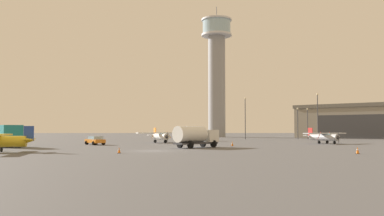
{
  "coord_description": "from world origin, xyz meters",
  "views": [
    {
      "loc": [
        3.8,
        -46.06,
        2.49
      ],
      "look_at": [
        4.78,
        21.84,
        6.02
      ],
      "focal_mm": 37.74,
      "sensor_mm": 36.0,
      "label": 1
    }
  ],
  "objects_px": {
    "truck_flatbed_green": "(194,135)",
    "traffic_cone_mid_apron": "(232,144)",
    "airplane_white": "(161,136)",
    "light_post_north": "(318,113)",
    "traffic_cone_near_left": "(358,150)",
    "airplane_silver": "(324,136)",
    "truck_fuel_tanker_white": "(195,136)",
    "light_post_east": "(245,115)",
    "light_post_centre": "(298,120)",
    "truck_box_teal": "(8,135)",
    "traffic_cone_near_right": "(119,150)",
    "light_post_west": "(308,120)",
    "car_orange": "(95,140)",
    "control_tower": "(217,67)"
  },
  "relations": [
    {
      "from": "airplane_white",
      "to": "light_post_centre",
      "type": "bearing_deg",
      "value": 102.91
    },
    {
      "from": "truck_box_teal",
      "to": "light_post_centre",
      "type": "relative_size",
      "value": 0.82
    },
    {
      "from": "control_tower",
      "to": "truck_fuel_tanker_white",
      "type": "xyz_separation_m",
      "value": [
        -8.31,
        -71.05,
        -20.08
      ]
    },
    {
      "from": "traffic_cone_near_right",
      "to": "light_post_west",
      "type": "bearing_deg",
      "value": 57.4
    },
    {
      "from": "light_post_west",
      "to": "truck_fuel_tanker_white",
      "type": "bearing_deg",
      "value": -122.19
    },
    {
      "from": "light_post_east",
      "to": "airplane_white",
      "type": "bearing_deg",
      "value": -129.59
    },
    {
      "from": "light_post_north",
      "to": "truck_flatbed_green",
      "type": "bearing_deg",
      "value": -178.76
    },
    {
      "from": "airplane_silver",
      "to": "traffic_cone_near_left",
      "type": "relative_size",
      "value": 11.54
    },
    {
      "from": "car_orange",
      "to": "traffic_cone_mid_apron",
      "type": "relative_size",
      "value": 5.97
    },
    {
      "from": "airplane_silver",
      "to": "light_post_north",
      "type": "bearing_deg",
      "value": 134.97
    },
    {
      "from": "truck_flatbed_green",
      "to": "car_orange",
      "type": "height_order",
      "value": "truck_flatbed_green"
    },
    {
      "from": "truck_fuel_tanker_white",
      "to": "traffic_cone_mid_apron",
      "type": "relative_size",
      "value": 8.87
    },
    {
      "from": "traffic_cone_mid_apron",
      "to": "airplane_white",
      "type": "bearing_deg",
      "value": 128.22
    },
    {
      "from": "truck_fuel_tanker_white",
      "to": "light_post_west",
      "type": "height_order",
      "value": "light_post_west"
    },
    {
      "from": "truck_fuel_tanker_white",
      "to": "light_post_north",
      "type": "height_order",
      "value": "light_post_north"
    },
    {
      "from": "light_post_north",
      "to": "traffic_cone_mid_apron",
      "type": "bearing_deg",
      "value": -128.37
    },
    {
      "from": "airplane_silver",
      "to": "light_post_centre",
      "type": "xyz_separation_m",
      "value": [
        4.06,
        30.27,
        3.38
      ]
    },
    {
      "from": "airplane_silver",
      "to": "truck_box_teal",
      "type": "height_order",
      "value": "truck_box_teal"
    },
    {
      "from": "truck_flatbed_green",
      "to": "airplane_white",
      "type": "bearing_deg",
      "value": -81.25
    },
    {
      "from": "truck_fuel_tanker_white",
      "to": "airplane_silver",
      "type": "bearing_deg",
      "value": -9.19
    },
    {
      "from": "control_tower",
      "to": "truck_fuel_tanker_white",
      "type": "height_order",
      "value": "control_tower"
    },
    {
      "from": "truck_flatbed_green",
      "to": "truck_fuel_tanker_white",
      "type": "relative_size",
      "value": 0.97
    },
    {
      "from": "airplane_white",
      "to": "truck_flatbed_green",
      "type": "xyz_separation_m",
      "value": [
        6.39,
        12.16,
        -0.09
      ]
    },
    {
      "from": "light_post_centre",
      "to": "traffic_cone_near_right",
      "type": "bearing_deg",
      "value": -121.13
    },
    {
      "from": "truck_box_teal",
      "to": "light_post_east",
      "type": "xyz_separation_m",
      "value": [
        38.49,
        40.68,
        4.2
      ]
    },
    {
      "from": "traffic_cone_near_right",
      "to": "airplane_white",
      "type": "bearing_deg",
      "value": 85.97
    },
    {
      "from": "airplane_white",
      "to": "light_post_east",
      "type": "height_order",
      "value": "light_post_east"
    },
    {
      "from": "light_post_centre",
      "to": "traffic_cone_mid_apron",
      "type": "height_order",
      "value": "light_post_centre"
    },
    {
      "from": "airplane_white",
      "to": "truck_box_teal",
      "type": "xyz_separation_m",
      "value": [
        -19.73,
        -17.99,
        0.39
      ]
    },
    {
      "from": "light_post_north",
      "to": "light_post_centre",
      "type": "distance_m",
      "value": 12.17
    },
    {
      "from": "traffic_cone_mid_apron",
      "to": "light_post_north",
      "type": "bearing_deg",
      "value": 51.63
    },
    {
      "from": "airplane_white",
      "to": "light_post_north",
      "type": "height_order",
      "value": "light_post_north"
    },
    {
      "from": "truck_flatbed_green",
      "to": "traffic_cone_near_left",
      "type": "height_order",
      "value": "truck_flatbed_green"
    },
    {
      "from": "airplane_white",
      "to": "light_post_north",
      "type": "bearing_deg",
      "value": 86.23
    },
    {
      "from": "airplane_white",
      "to": "airplane_silver",
      "type": "height_order",
      "value": "airplane_white"
    },
    {
      "from": "airplane_silver",
      "to": "traffic_cone_mid_apron",
      "type": "distance_m",
      "value": 18.81
    },
    {
      "from": "airplane_white",
      "to": "truck_fuel_tanker_white",
      "type": "distance_m",
      "value": 20.74
    },
    {
      "from": "light_post_north",
      "to": "truck_fuel_tanker_white",
      "type": "bearing_deg",
      "value": -129.7
    },
    {
      "from": "light_post_north",
      "to": "light_post_centre",
      "type": "bearing_deg",
      "value": 94.61
    },
    {
      "from": "truck_box_teal",
      "to": "light_post_centre",
      "type": "xyz_separation_m",
      "value": [
        51.68,
        42.79,
        2.96
      ]
    },
    {
      "from": "airplane_silver",
      "to": "light_post_centre",
      "type": "distance_m",
      "value": 30.73
    },
    {
      "from": "light_post_east",
      "to": "light_post_centre",
      "type": "bearing_deg",
      "value": 9.07
    },
    {
      "from": "truck_flatbed_green",
      "to": "traffic_cone_mid_apron",
      "type": "distance_m",
      "value": 27.1
    },
    {
      "from": "control_tower",
      "to": "light_post_east",
      "type": "bearing_deg",
      "value": -80.79
    },
    {
      "from": "truck_flatbed_green",
      "to": "light_post_centre",
      "type": "xyz_separation_m",
      "value": [
        25.56,
        12.64,
        3.45
      ]
    },
    {
      "from": "truck_box_teal",
      "to": "traffic_cone_near_right",
      "type": "bearing_deg",
      "value": -166.82
    },
    {
      "from": "airplane_silver",
      "to": "light_post_centre",
      "type": "bearing_deg",
      "value": 142.79
    },
    {
      "from": "airplane_white",
      "to": "light_post_east",
      "type": "bearing_deg",
      "value": 115.5
    },
    {
      "from": "truck_flatbed_green",
      "to": "traffic_cone_near_right",
      "type": "relative_size",
      "value": 9.52
    },
    {
      "from": "truck_box_teal",
      "to": "car_orange",
      "type": "xyz_separation_m",
      "value": [
        10.08,
        8.24,
        -0.93
      ]
    }
  ]
}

